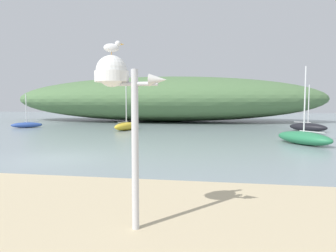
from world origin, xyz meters
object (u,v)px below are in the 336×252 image
seagull_on_radar (112,47)px  sailboat_east_reach (304,138)px  mast_structure (118,85)px  sailboat_west_reach (126,126)px  sailboat_centre_water (308,127)px  sailboat_inner_mooring (27,125)px

seagull_on_radar → sailboat_east_reach: sailboat_east_reach is taller
mast_structure → sailboat_east_reach: 14.72m
mast_structure → sailboat_west_reach: bearing=106.9°
sailboat_centre_water → sailboat_inner_mooring: bearing=-179.0°
sailboat_east_reach → sailboat_centre_water: sailboat_east_reach is taller
sailboat_west_reach → sailboat_inner_mooring: sailboat_west_reach is taller
sailboat_west_reach → sailboat_centre_water: 15.06m
mast_structure → sailboat_centre_water: size_ratio=0.77×
seagull_on_radar → sailboat_centre_water: bearing=67.2°
sailboat_west_reach → sailboat_centre_water: size_ratio=1.02×
mast_structure → sailboat_west_reach: 21.01m
sailboat_inner_mooring → sailboat_centre_water: size_ratio=0.83×
seagull_on_radar → sailboat_centre_water: size_ratio=0.09×
mast_structure → sailboat_east_reach: (6.40, 13.06, -2.26)m
sailboat_centre_water → sailboat_west_reach: bearing=-174.5°
mast_structure → sailboat_inner_mooring: (-16.11, 21.02, -2.36)m
mast_structure → sailboat_centre_water: sailboat_centre_water is taller
sailboat_east_reach → seagull_on_radar: bearing=-116.4°
sailboat_west_reach → sailboat_east_reach: bearing=-29.1°
mast_structure → sailboat_east_reach: bearing=63.9°
mast_structure → sailboat_west_reach: size_ratio=0.75×
sailboat_west_reach → sailboat_inner_mooring: bearing=174.2°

